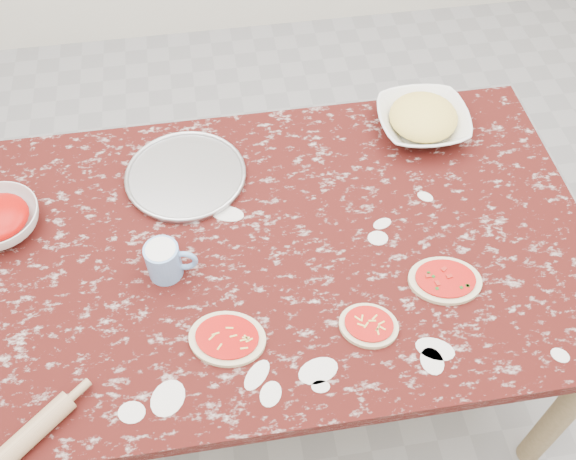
# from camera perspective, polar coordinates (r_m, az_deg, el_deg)

# --- Properties ---
(ground) EXTENTS (4.00, 4.00, 0.00)m
(ground) POSITION_cam_1_polar(r_m,az_deg,el_deg) (2.35, 0.00, -11.92)
(ground) COLOR gray
(worktable) EXTENTS (1.60, 1.00, 0.75)m
(worktable) POSITION_cam_1_polar(r_m,az_deg,el_deg) (1.78, 0.00, -2.61)
(worktable) COLOR #370D0B
(worktable) RESTS_ON ground
(pizza_tray) EXTENTS (0.39, 0.39, 0.01)m
(pizza_tray) POSITION_cam_1_polar(r_m,az_deg,el_deg) (1.87, -8.90, 4.66)
(pizza_tray) COLOR #B2B2B7
(pizza_tray) RESTS_ON worktable
(cheese_bowl) EXTENTS (0.28, 0.28, 0.07)m
(cheese_bowl) POSITION_cam_1_polar(r_m,az_deg,el_deg) (2.00, 11.63, 9.23)
(cheese_bowl) COLOR white
(cheese_bowl) RESTS_ON worktable
(flour_mug) EXTENTS (0.13, 0.09, 0.10)m
(flour_mug) POSITION_cam_1_polar(r_m,az_deg,el_deg) (1.64, -10.67, -2.63)
(flour_mug) COLOR #709EDD
(flour_mug) RESTS_ON worktable
(pizza_left) EXTENTS (0.22, 0.19, 0.02)m
(pizza_left) POSITION_cam_1_polar(r_m,az_deg,el_deg) (1.55, -5.32, -9.39)
(pizza_left) COLOR beige
(pizza_left) RESTS_ON worktable
(pizza_mid) EXTENTS (0.18, 0.16, 0.02)m
(pizza_mid) POSITION_cam_1_polar(r_m,az_deg,el_deg) (1.58, 7.05, -8.25)
(pizza_mid) COLOR beige
(pizza_mid) RESTS_ON worktable
(pizza_right) EXTENTS (0.21, 0.17, 0.02)m
(pizza_right) POSITION_cam_1_polar(r_m,az_deg,el_deg) (1.68, 13.53, -4.28)
(pizza_right) COLOR beige
(pizza_right) RESTS_ON worktable
(rolling_pin) EXTENTS (0.21, 0.19, 0.05)m
(rolling_pin) POSITION_cam_1_polar(r_m,az_deg,el_deg) (1.54, -21.96, -16.61)
(rolling_pin) COLOR tan
(rolling_pin) RESTS_ON worktable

